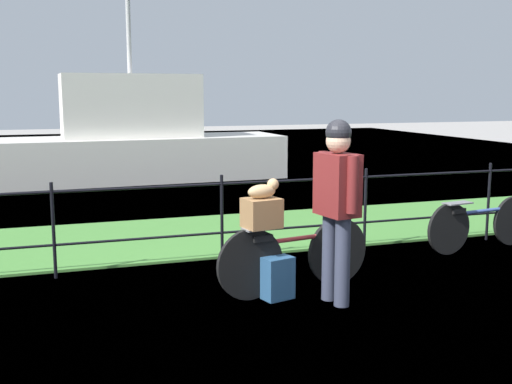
# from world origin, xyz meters

# --- Properties ---
(ground_plane) EXTENTS (60.00, 60.00, 0.00)m
(ground_plane) POSITION_xyz_m (0.00, 0.00, 0.00)
(ground_plane) COLOR #9E9993
(grass_strip) EXTENTS (27.00, 2.40, 0.03)m
(grass_strip) POSITION_xyz_m (0.00, 3.50, 0.01)
(grass_strip) COLOR #478438
(grass_strip) RESTS_ON ground
(harbor_water) EXTENTS (30.00, 30.00, 0.00)m
(harbor_water) POSITION_xyz_m (0.00, 10.87, 0.00)
(harbor_water) COLOR #426684
(harbor_water) RESTS_ON ground
(iron_fence) EXTENTS (18.04, 0.04, 1.01)m
(iron_fence) POSITION_xyz_m (0.00, 2.10, 0.59)
(iron_fence) COLOR black
(iron_fence) RESTS_ON ground
(bicycle_main) EXTENTS (1.65, 0.34, 0.68)m
(bicycle_main) POSITION_xyz_m (0.39, 0.90, 0.36)
(bicycle_main) COLOR black
(bicycle_main) RESTS_ON ground
(wooden_crate) EXTENTS (0.36, 0.32, 0.27)m
(wooden_crate) POSITION_xyz_m (0.03, 0.84, 0.81)
(wooden_crate) COLOR olive
(wooden_crate) RESTS_ON bicycle_main
(terrier_dog) EXTENTS (0.32, 0.19, 0.18)m
(terrier_dog) POSITION_xyz_m (0.06, 0.84, 1.03)
(terrier_dog) COLOR tan
(terrier_dog) RESTS_ON wooden_crate
(cyclist_person) EXTENTS (0.33, 0.53, 1.68)m
(cyclist_person) POSITION_xyz_m (0.63, 0.49, 1.00)
(cyclist_person) COLOR #383D51
(cyclist_person) RESTS_ON ground
(backpack_on_paving) EXTENTS (0.32, 0.25, 0.40)m
(backpack_on_paving) POSITION_xyz_m (0.17, 0.75, 0.20)
(backpack_on_paving) COLOR #28517A
(backpack_on_paving) RESTS_ON ground
(bicycle_parked) EXTENTS (1.67, 0.30, 0.62)m
(bicycle_parked) POSITION_xyz_m (3.17, 1.70, 0.33)
(bicycle_parked) COLOR black
(bicycle_parked) RESTS_ON ground
(moored_boat_near) EXTENTS (6.67, 2.03, 3.90)m
(moored_boat_near) POSITION_xyz_m (-0.05, 9.28, 0.83)
(moored_boat_near) COLOR silver
(moored_boat_near) RESTS_ON ground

